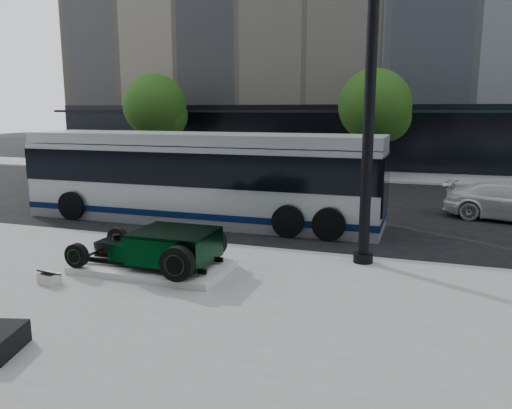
% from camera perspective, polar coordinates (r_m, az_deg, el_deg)
% --- Properties ---
extents(ground, '(120.00, 120.00, 0.00)m').
position_cam_1_polar(ground, '(15.04, 4.23, -3.43)').
color(ground, black).
rests_on(ground, ground).
extents(sidewalk_far, '(70.00, 4.00, 0.12)m').
position_cam_1_polar(sidewalk_far, '(28.59, 11.26, 3.28)').
color(sidewalk_far, gray).
rests_on(sidewalk_far, ground).
extents(street_trees, '(29.80, 3.80, 5.70)m').
position_cam_1_polar(street_trees, '(27.32, 13.71, 10.64)').
color(street_trees, black).
rests_on(street_trees, sidewalk_far).
extents(display_plinth, '(3.40, 1.80, 0.15)m').
position_cam_1_polar(display_plinth, '(11.58, -11.59, -6.98)').
color(display_plinth, silver).
rests_on(display_plinth, sidewalk_near).
extents(hot_rod, '(3.22, 2.00, 0.81)m').
position_cam_1_polar(hot_rod, '(11.28, -10.22, -4.75)').
color(hot_rod, black).
rests_on(hot_rod, display_plinth).
extents(info_plaque, '(0.44, 0.36, 0.31)m').
position_cam_1_polar(info_plaque, '(11.33, -22.55, -7.74)').
color(info_plaque, silver).
rests_on(info_plaque, sidewalk_near).
extents(lamppost, '(0.47, 0.47, 8.46)m').
position_cam_1_polar(lamppost, '(11.68, 12.88, 12.21)').
color(lamppost, black).
rests_on(lamppost, sidewalk_near).
extents(transit_bus, '(12.12, 2.88, 2.92)m').
position_cam_1_polar(transit_bus, '(16.78, -6.34, 3.18)').
color(transit_bus, '#AFB5B9').
rests_on(transit_bus, ground).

